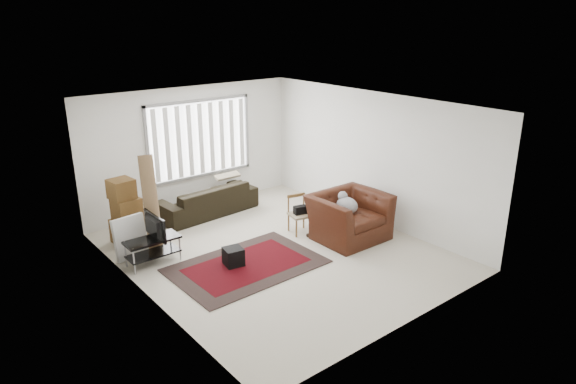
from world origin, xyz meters
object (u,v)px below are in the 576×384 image
Objects in this scene: sofa at (207,195)px; moving_boxes at (126,213)px; armchair at (349,213)px; tv_stand at (153,246)px; side_chair at (300,212)px.

moving_boxes is at bearing 5.52° from sofa.
armchair is (1.47, -2.85, 0.09)m from sofa.
armchair is (3.42, -1.37, 0.17)m from tv_stand.
armchair is at bearing 112.95° from sofa.
tv_stand is 0.42× the size of sofa.
moving_boxes is 3.33m from side_chair.
moving_boxes reaches higher than tv_stand.
moving_boxes is (0.01, 1.15, 0.24)m from tv_stand.
armchair is (3.41, -2.52, -0.07)m from moving_boxes.
side_chair is (0.91, -2.05, -0.00)m from sofa.
moving_boxes is 0.57× the size of sofa.
moving_boxes is 1.98m from sofa.
tv_stand is 1.18m from moving_boxes.
side_chair reaches higher than tv_stand.
sofa is 2.91× the size of side_chair.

